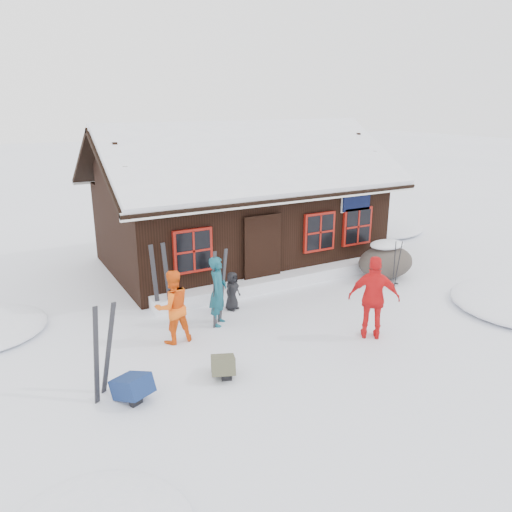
% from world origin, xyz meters
% --- Properties ---
extents(ground, '(120.00, 120.00, 0.00)m').
position_xyz_m(ground, '(0.00, 0.00, 0.00)').
color(ground, white).
rests_on(ground, ground).
extents(mountain_hut, '(8.90, 6.09, 4.42)m').
position_xyz_m(mountain_hut, '(1.50, 4.98, 1.58)').
color(mountain_hut, black).
rests_on(mountain_hut, ground).
extents(snow_drift, '(7.60, 0.60, 0.35)m').
position_xyz_m(snow_drift, '(1.50, 2.25, 0.17)').
color(snow_drift, white).
rests_on(snow_drift, ground).
extents(snow_mounds, '(20.60, 13.20, 0.48)m').
position_xyz_m(snow_mounds, '(1.65, 1.86, 0.00)').
color(snow_mounds, white).
rests_on(snow_mounds, ground).
extents(skier_teal, '(0.68, 0.71, 1.63)m').
position_xyz_m(skier_teal, '(-1.16, 0.84, 0.82)').
color(skier_teal, '#124856').
rests_on(skier_teal, ground).
extents(skier_orange_left, '(0.81, 0.64, 1.61)m').
position_xyz_m(skier_orange_left, '(-2.37, 0.50, 0.81)').
color(skier_orange_left, '#F75E11').
rests_on(skier_orange_left, ground).
extents(skier_orange_right, '(1.13, 1.03, 1.85)m').
position_xyz_m(skier_orange_right, '(1.48, -1.39, 0.92)').
color(skier_orange_right, red).
rests_on(skier_orange_right, ground).
extents(skier_crouched, '(0.56, 0.49, 0.98)m').
position_xyz_m(skier_crouched, '(-0.50, 1.46, 0.49)').
color(skier_crouched, black).
rests_on(skier_crouched, ground).
extents(boulder, '(1.71, 1.29, 1.00)m').
position_xyz_m(boulder, '(4.45, 1.40, 0.51)').
color(boulder, '#49413B').
rests_on(boulder, ground).
extents(ski_pair_left, '(0.59, 0.37, 1.71)m').
position_xyz_m(ski_pair_left, '(-4.12, -0.81, 0.81)').
color(ski_pair_left, black).
rests_on(ski_pair_left, ground).
extents(ski_pair_mid, '(0.51, 0.11, 1.82)m').
position_xyz_m(ski_pair_mid, '(-2.09, 2.07, 0.86)').
color(ski_pair_mid, black).
rests_on(ski_pair_mid, ground).
extents(ski_pair_right, '(0.53, 0.31, 1.81)m').
position_xyz_m(ski_pair_right, '(-1.12, 0.87, 0.86)').
color(ski_pair_right, black).
rests_on(ski_pair_right, ground).
extents(ski_poles, '(0.24, 0.12, 1.35)m').
position_xyz_m(ski_poles, '(4.16, 0.68, 0.64)').
color(ski_poles, black).
rests_on(ski_poles, ground).
extents(backpack_blue, '(0.70, 0.78, 0.35)m').
position_xyz_m(backpack_blue, '(-3.76, -1.23, 0.17)').
color(backpack_blue, navy).
rests_on(backpack_blue, ground).
extents(backpack_olive, '(0.62, 0.70, 0.32)m').
position_xyz_m(backpack_olive, '(-2.06, -1.29, 0.16)').
color(backpack_olive, '#4C4C36').
rests_on(backpack_olive, ground).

